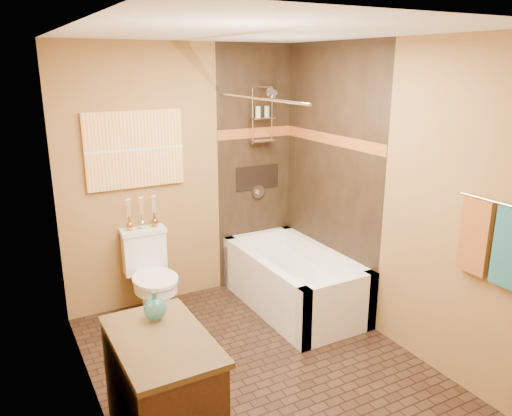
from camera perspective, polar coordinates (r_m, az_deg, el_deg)
floor at (r=4.13m, az=0.34°, el=-17.68°), size 3.00×3.00×0.00m
wall_left at (r=3.21m, az=-18.76°, el=-3.85°), size 0.02×3.00×2.50m
wall_right at (r=4.28m, az=14.58°, el=1.43°), size 0.02×3.00×2.50m
wall_back at (r=4.91m, az=-8.17°, el=3.67°), size 2.40×0.02×2.50m
wall_front at (r=2.47m, az=17.74°, el=-9.85°), size 2.40×0.02×2.50m
ceiling at (r=3.43m, az=0.41°, el=19.50°), size 3.00×3.00×0.00m
alcove_tile_back at (r=5.21m, az=-0.11°, el=4.57°), size 0.85×0.01×2.50m
alcove_tile_right at (r=4.82m, az=8.43°, el=3.44°), size 0.01×1.50×2.50m
mosaic_band_back at (r=5.14m, az=-0.06°, el=8.59°), size 0.85×0.01×0.10m
mosaic_band_right at (r=4.75m, az=8.52°, el=7.78°), size 0.01×1.50×0.10m
alcove_niche at (r=5.24m, az=0.16°, el=3.51°), size 0.50×0.01×0.25m
shower_fixtures at (r=5.06m, az=0.74°, el=8.99°), size 0.24×0.33×1.16m
curtain_rod at (r=4.29m, az=0.20°, el=12.43°), size 0.03×1.55×0.03m
towel_bar at (r=3.53m, az=25.82°, el=0.55°), size 0.02×0.55×0.02m
towel_teal at (r=3.54m, az=27.07°, el=-4.14°), size 0.05×0.22×0.52m
towel_rust at (r=3.68m, az=23.78°, el=-2.99°), size 0.05×0.22×0.52m
sunset_painting at (r=4.69m, az=-13.67°, el=6.52°), size 0.90×0.04×0.70m
vanity_mirror at (r=2.69m, az=-17.13°, el=-1.93°), size 0.01×1.00×0.90m
bathtub at (r=4.94m, az=4.29°, el=-8.73°), size 0.80×1.50×0.55m
toilet at (r=4.76m, az=-11.89°, el=-7.55°), size 0.42×0.62×0.82m
vanity at (r=3.25m, az=-10.58°, el=-20.20°), size 0.54×0.87×0.77m
teal_bottle at (r=3.21m, az=-11.49°, el=-10.89°), size 0.16×0.16×0.22m
bud_vases at (r=4.73m, az=-12.94°, el=-0.46°), size 0.30×0.06×0.30m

